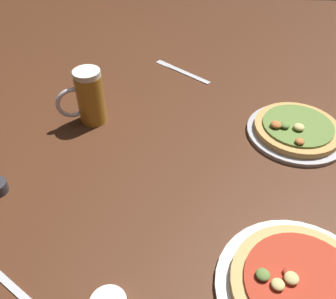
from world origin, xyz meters
The scene contains 5 objects.
ground_plane centered at (0.00, 0.00, -0.01)m, with size 2.40×2.40×0.03m, color #4C2816.
pizza_plate_near centered at (0.27, -0.37, 0.02)m, with size 0.32×0.32×0.05m.
pizza_plate_far centered at (0.35, 0.11, 0.02)m, with size 0.27×0.27×0.05m.
beer_mug_dark centered at (-0.23, 0.14, 0.08)m, with size 0.13×0.08×0.16m.
knife_right centered at (0.02, 0.44, 0.00)m, with size 0.20×0.16×0.01m.
Camera 1 is at (0.04, -0.71, 0.65)m, focal length 39.11 mm.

